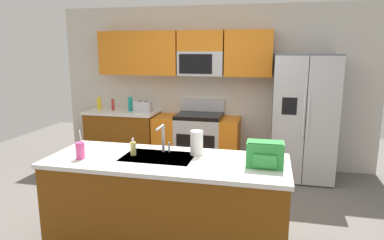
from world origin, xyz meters
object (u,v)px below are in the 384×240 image
(range_oven, at_px, (197,141))
(drink_cup_pink, at_px, (80,150))
(sink_faucet, at_px, (163,136))
(refrigerator, at_px, (303,118))
(soap_dispenser, at_px, (133,148))
(toaster, at_px, (143,107))
(bottle_yellow, at_px, (99,104))
(pepper_mill, at_px, (113,105))
(paper_towel_roll, at_px, (197,143))
(bottle_teal, at_px, (130,104))
(backpack, at_px, (265,154))

(range_oven, distance_m, drink_cup_pink, 2.61)
(sink_faucet, bearing_deg, refrigerator, 53.66)
(drink_cup_pink, bearing_deg, soap_dispenser, 25.73)
(toaster, distance_m, bottle_yellow, 0.82)
(pepper_mill, bearing_deg, soap_dispenser, -60.23)
(paper_towel_roll, bearing_deg, toaster, 122.90)
(toaster, bearing_deg, bottle_teal, 170.17)
(toaster, distance_m, drink_cup_pink, 2.45)
(backpack, bearing_deg, refrigerator, 77.23)
(refrigerator, distance_m, backpack, 2.31)
(range_oven, relative_size, sink_faucet, 4.82)
(bottle_teal, relative_size, drink_cup_pink, 0.85)
(range_oven, xyz_separation_m, pepper_mill, (-1.45, -0.00, 0.55))
(range_oven, distance_m, backpack, 2.64)
(refrigerator, xyz_separation_m, bottle_yellow, (-3.33, 0.09, 0.08))
(bottle_yellow, distance_m, soap_dispenser, 2.77)
(pepper_mill, bearing_deg, paper_towel_roll, -48.17)
(soap_dispenser, distance_m, paper_towel_roll, 0.62)
(sink_faucet, bearing_deg, pepper_mill, 126.25)
(pepper_mill, xyz_separation_m, backpack, (2.56, -2.32, 0.02))
(sink_faucet, distance_m, paper_towel_roll, 0.35)
(sink_faucet, distance_m, soap_dispenser, 0.31)
(range_oven, bearing_deg, paper_towel_roll, -78.03)
(pepper_mill, relative_size, sink_faucet, 0.69)
(bottle_teal, bearing_deg, soap_dispenser, -66.51)
(toaster, relative_size, paper_towel_roll, 1.17)
(sink_faucet, bearing_deg, drink_cup_pink, -152.61)
(refrigerator, bearing_deg, bottle_yellow, 178.48)
(range_oven, xyz_separation_m, toaster, (-0.89, -0.05, 0.55))
(toaster, bearing_deg, soap_dispenser, -71.57)
(pepper_mill, bearing_deg, bottle_teal, -1.42)
(refrigerator, relative_size, drink_cup_pink, 6.65)
(refrigerator, height_order, bottle_yellow, refrigerator)
(range_oven, xyz_separation_m, bottle_teal, (-1.13, -0.01, 0.57))
(refrigerator, height_order, paper_towel_roll, refrigerator)
(bottle_yellow, bearing_deg, toaster, -4.79)
(bottle_teal, height_order, paper_towel_roll, paper_towel_roll)
(sink_faucet, height_order, paper_towel_roll, sink_faucet)
(refrigerator, distance_m, soap_dispenser, 2.82)
(drink_cup_pink, distance_m, paper_towel_roll, 1.11)
(range_oven, height_order, pepper_mill, range_oven)
(range_oven, bearing_deg, bottle_teal, -179.48)
(drink_cup_pink, xyz_separation_m, backpack, (1.70, 0.16, 0.04))
(sink_faucet, height_order, backpack, sink_faucet)
(pepper_mill, distance_m, bottle_teal, 0.32)
(refrigerator, height_order, sink_faucet, refrigerator)
(backpack, bearing_deg, paper_towel_roll, 163.03)
(range_oven, distance_m, bottle_yellow, 1.80)
(drink_cup_pink, height_order, paper_towel_roll, drink_cup_pink)
(soap_dispenser, distance_m, backpack, 1.26)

